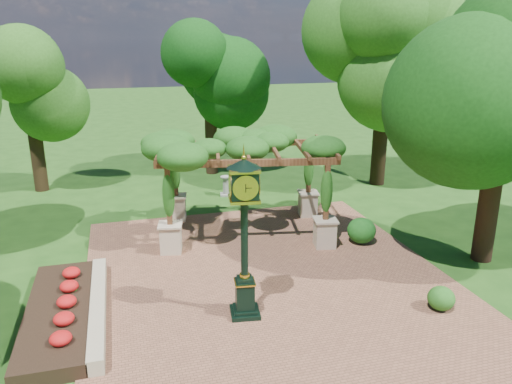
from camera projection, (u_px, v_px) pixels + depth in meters
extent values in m
plane|color=#1E4714|center=(282.00, 299.00, 13.04)|extent=(120.00, 120.00, 0.00)
cube|color=brown|center=(270.00, 282.00, 13.96)|extent=(10.00, 12.00, 0.04)
cube|color=#C6B793|center=(98.00, 308.00, 12.26)|extent=(0.35, 5.00, 0.40)
cube|color=red|center=(59.00, 314.00, 12.03)|extent=(1.50, 5.00, 0.36)
cube|color=black|center=(245.00, 312.00, 12.26)|extent=(0.79, 0.79, 0.11)
cube|color=black|center=(245.00, 295.00, 12.12)|extent=(0.49, 0.49, 0.79)
cube|color=gold|center=(245.00, 282.00, 12.02)|extent=(0.55, 0.55, 0.04)
cylinder|color=black|center=(244.00, 238.00, 11.68)|extent=(0.20, 0.20, 2.02)
cube|color=black|center=(244.00, 184.00, 11.29)|extent=(0.69, 0.69, 0.62)
cylinder|color=silver|center=(246.00, 188.00, 10.99)|extent=(0.53, 0.10, 0.53)
cone|color=black|center=(244.00, 163.00, 11.15)|extent=(0.89, 0.89, 0.22)
sphere|color=gold|center=(244.00, 158.00, 11.11)|extent=(0.12, 0.12, 0.12)
cube|color=beige|center=(171.00, 238.00, 15.75)|extent=(0.75, 0.75, 0.89)
cube|color=brown|center=(169.00, 196.00, 15.33)|extent=(0.18, 0.18, 1.83)
cube|color=beige|center=(325.00, 233.00, 16.16)|extent=(0.75, 0.75, 0.89)
cube|color=brown|center=(327.00, 192.00, 15.74)|extent=(0.18, 0.18, 1.83)
cube|color=beige|center=(177.00, 208.00, 18.57)|extent=(0.75, 0.75, 0.89)
cube|color=brown|center=(175.00, 171.00, 18.15)|extent=(0.18, 0.18, 1.83)
cube|color=beige|center=(308.00, 204.00, 18.98)|extent=(0.75, 0.75, 0.89)
cube|color=brown|center=(309.00, 168.00, 18.56)|extent=(0.18, 0.18, 1.83)
cube|color=brown|center=(248.00, 163.00, 15.24)|extent=(5.66, 1.20, 0.22)
cube|color=brown|center=(243.00, 143.00, 18.06)|extent=(5.66, 1.20, 0.22)
ellipsoid|color=#1F5217|center=(245.00, 144.00, 16.57)|extent=(6.29, 4.56, 0.99)
cube|color=gray|center=(226.00, 194.00, 21.62)|extent=(0.56, 0.56, 0.09)
cylinder|color=gray|center=(226.00, 186.00, 21.50)|extent=(0.29, 0.29, 0.78)
cylinder|color=gray|center=(226.00, 177.00, 21.38)|extent=(0.53, 0.53, 0.04)
ellipsoid|color=#225B1A|center=(441.00, 298.00, 12.42)|extent=(0.72, 0.72, 0.60)
ellipsoid|color=#195718|center=(362.00, 230.00, 16.45)|extent=(1.17, 1.17, 0.85)
ellipsoid|color=#2E5E1B|center=(311.00, 201.00, 19.70)|extent=(0.81, 0.81, 0.69)
cylinder|color=#322213|center=(39.00, 162.00, 22.00)|extent=(0.59, 0.59, 2.63)
ellipsoid|color=#295819|center=(28.00, 83.00, 20.99)|extent=(3.20, 3.20, 4.15)
cylinder|color=#322114|center=(211.00, 146.00, 24.84)|extent=(0.60, 0.60, 2.73)
ellipsoid|color=#0E3A0E|center=(210.00, 74.00, 23.80)|extent=(3.88, 3.88, 4.31)
cylinder|color=black|center=(379.00, 148.00, 22.88)|extent=(0.67, 0.67, 3.41)
ellipsoid|color=#2D631C|center=(387.00, 48.00, 21.57)|extent=(4.65, 4.65, 5.39)
cylinder|color=#351F15|center=(487.00, 215.00, 15.00)|extent=(0.61, 0.61, 2.86)
ellipsoid|color=#123F0F|center=(505.00, 91.00, 13.91)|extent=(4.40, 4.40, 4.52)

